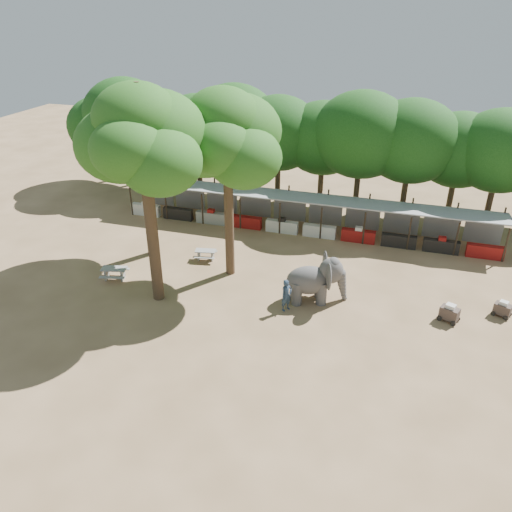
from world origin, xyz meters
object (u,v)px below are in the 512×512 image
(elephant, at_px, (316,279))
(cart_back, at_px, (503,309))
(yard_tree_back, at_px, (226,138))
(handler, at_px, (286,295))
(yard_tree_left, at_px, (139,132))
(picnic_table_near, at_px, (114,272))
(cart_front, at_px, (449,313))
(yard_tree_center, at_px, (142,140))
(picnic_table_far, at_px, (206,253))

(elephant, bearing_deg, cart_back, -10.17)
(yard_tree_back, height_order, handler, yard_tree_back)
(yard_tree_left, relative_size, handler, 5.84)
(elephant, xyz_separation_m, picnic_table_near, (-12.34, -1.25, -0.87))
(cart_front, bearing_deg, yard_tree_back, -163.95)
(yard_tree_back, distance_m, handler, 9.42)
(yard_tree_center, relative_size, cart_back, 10.78)
(yard_tree_left, xyz_separation_m, cart_front, (19.18, -2.73, -7.69))
(cart_front, bearing_deg, cart_back, 49.21)
(elephant, bearing_deg, picnic_table_near, 167.69)
(yard_tree_left, xyz_separation_m, picnic_table_far, (3.96, 0.03, -7.76))
(handler, bearing_deg, cart_back, -40.08)
(yard_tree_left, xyz_separation_m, elephant, (11.90, -2.78, -6.83))
(picnic_table_near, height_order, cart_back, cart_back)
(yard_tree_left, relative_size, picnic_table_far, 7.07)
(yard_tree_center, xyz_separation_m, picnic_table_near, (-3.44, 0.97, -8.71))
(picnic_table_near, bearing_deg, elephant, -6.85)
(yard_tree_back, bearing_deg, yard_tree_center, -126.86)
(elephant, relative_size, cart_back, 3.32)
(yard_tree_back, xyz_separation_m, picnic_table_far, (-2.04, 1.03, -8.10))
(picnic_table_near, bearing_deg, cart_back, -5.89)
(yard_tree_left, distance_m, elephant, 14.00)
(yard_tree_center, relative_size, picnic_table_far, 7.72)
(yard_tree_center, distance_m, cart_back, 21.21)
(elephant, distance_m, picnic_table_far, 8.47)
(yard_tree_center, bearing_deg, handler, 5.76)
(cart_front, height_order, cart_back, cart_front)
(yard_tree_center, xyz_separation_m, cart_back, (18.98, 3.62, -8.75))
(yard_tree_left, bearing_deg, picnic_table_near, -96.25)
(elephant, xyz_separation_m, cart_front, (7.28, 0.05, -0.87))
(yard_tree_center, height_order, cart_front, yard_tree_center)
(yard_tree_left, bearing_deg, picnic_table_far, 0.47)
(yard_tree_left, height_order, picnic_table_far, yard_tree_left)
(yard_tree_left, xyz_separation_m, yard_tree_back, (6.00, -1.00, 0.34))
(yard_tree_left, bearing_deg, yard_tree_back, -9.46)
(handler, height_order, cart_front, handler)
(yard_tree_center, bearing_deg, elephant, 14.02)
(yard_tree_back, xyz_separation_m, handler, (4.52, -3.24, -7.60))
(picnic_table_near, bearing_deg, yard_tree_center, -28.38)
(yard_tree_center, bearing_deg, yard_tree_back, 53.14)
(yard_tree_center, bearing_deg, cart_front, 8.00)
(picnic_table_near, distance_m, cart_front, 19.66)
(handler, xyz_separation_m, cart_front, (8.65, 1.52, -0.44))
(yard_tree_left, distance_m, picnic_table_far, 8.71)
(yard_tree_center, relative_size, elephant, 3.25)
(elephant, height_order, handler, elephant)
(yard_tree_back, relative_size, cart_front, 9.16)
(yard_tree_back, bearing_deg, elephant, -16.80)
(elephant, bearing_deg, picnic_table_far, 142.38)
(picnic_table_near, height_order, picnic_table_far, picnic_table_near)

